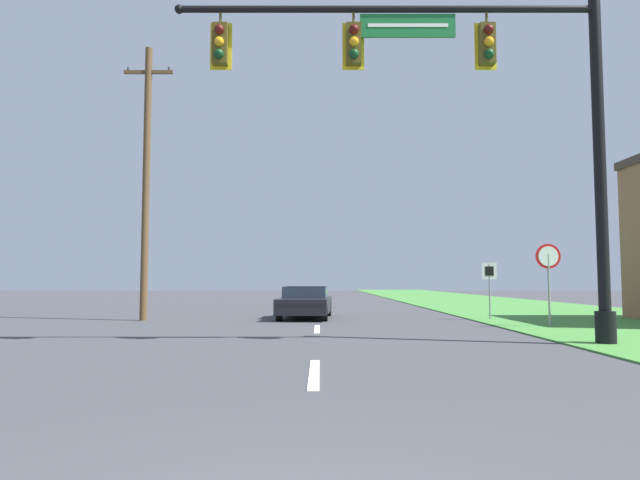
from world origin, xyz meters
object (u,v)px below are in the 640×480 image
route_sign_post (491,278)px  utility_pole_near (148,178)px  signal_mast (485,107)px  stop_sign (550,266)px  car_ahead (307,302)px

route_sign_post → utility_pole_near: 13.00m
signal_mast → stop_sign: size_ratio=3.95×
route_sign_post → utility_pole_near: bearing=-178.7°
utility_pole_near → route_sign_post: bearing=1.3°
stop_sign → car_ahead: bearing=150.2°
route_sign_post → utility_pole_near: size_ratio=0.20×
route_sign_post → signal_mast: bearing=-106.9°
stop_sign → utility_pole_near: size_ratio=0.25×
signal_mast → car_ahead: signal_mast is taller
signal_mast → route_sign_post: size_ratio=4.87×
car_ahead → stop_sign: 8.77m
car_ahead → utility_pole_near: size_ratio=0.46×
stop_sign → route_sign_post: bearing=103.8°
stop_sign → route_sign_post: (-0.82, 3.34, -0.34)m
car_ahead → utility_pole_near: utility_pole_near is taller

